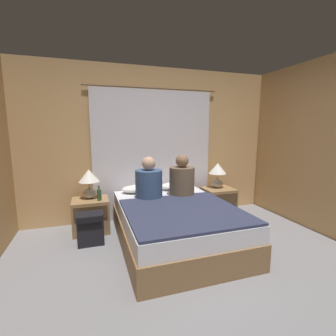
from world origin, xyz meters
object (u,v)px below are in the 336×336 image
Objects in this scene: lamp_right at (218,172)px; backpack_on_floor at (90,227)px; lamp_left at (89,180)px; pillow_right at (176,186)px; person_left_in_bed at (149,182)px; bed at (175,224)px; handbag_on_floor at (231,218)px; pillow_left at (139,189)px; nightstand_left at (91,215)px; nightstand_right at (218,202)px; person_right_in_bed at (182,179)px; beer_bottle_on_left_stand at (99,195)px.

backpack_on_floor is at bearing -167.64° from lamp_right.
pillow_right is (1.37, 0.03, -0.19)m from lamp_left.
person_left_in_bed is (0.81, -0.35, -0.01)m from lamp_left.
bed is 5.60× the size of handbag_on_floor.
lamp_left is 1.23× the size of handbag_on_floor.
person_left_in_bed reaches higher than handbag_on_floor.
pillow_left reaches higher than backpack_on_floor.
nightstand_left is 1.45× the size of handbag_on_floor.
nightstand_right reaches higher than backpack_on_floor.
bed is at bearing -68.56° from pillow_left.
backpack_on_floor is (-2.13, -0.47, -0.53)m from lamp_right.
nightstand_left is 0.92× the size of pillow_right.
nightstand_right is at bearing 12.60° from person_left_in_bed.
nightstand_right is at bearing -90.00° from lamp_right.
pillow_right is 0.43m from person_right_in_bed.
pillow_right is at bearing 19.57° from backpack_on_floor.
backpack_on_floor is 2.11m from handbag_on_floor.
nightstand_right is 1.18× the size of lamp_right.
pillow_left reaches higher than handbag_on_floor.
nightstand_right is at bearing 2.67° from beer_bottle_on_left_stand.
pillow_left is (-1.37, 0.08, 0.33)m from nightstand_right.
pillow_right is at bearing 68.56° from bed.
bed is 1.41m from lamp_left.
handbag_on_floor is at bearing -6.92° from person_left_in_bed.
lamp_left is at bearing 129.70° from beer_bottle_on_left_stand.
bed is 3.87× the size of nightstand_left.
lamp_left reaches higher than handbag_on_floor.
backpack_on_floor is (-1.33, -0.11, -0.53)m from person_right_in_bed.
pillow_left is at bearing 178.95° from lamp_right.
pillow_left is 1.33× the size of backpack_on_floor.
backpack_on_floor is at bearing -147.08° from pillow_left.
beer_bottle_on_left_stand is at bearing 65.98° from backpack_on_floor.
lamp_left is at bearing 90.00° from nightstand_left.
nightstand_left reaches higher than handbag_on_floor.
lamp_right is at bearing 23.74° from person_right_in_bed.
lamp_left is 0.71m from backpack_on_floor.
pillow_left is 0.91× the size of person_left_in_bed.
person_right_in_bed is at bearing -156.26° from lamp_right.
nightstand_right is 0.52m from lamp_right.
bed is 9.13× the size of beer_bottle_on_left_stand.
lamp_right reaches higher than beer_bottle_on_left_stand.
lamp_right is 2.00× the size of beer_bottle_on_left_stand.
lamp_right is 2.01m from beer_bottle_on_left_stand.
person_right_in_bed is at bearing -159.94° from nightstand_right.
lamp_right is at bearing 0.00° from lamp_left.
handbag_on_floor is at bearing -11.36° from person_right_in_bed.
pillow_left reaches higher than bed.
person_right_in_bed reaches higher than pillow_left.
bed is 3.87× the size of nightstand_right.
nightstand_left is 1.00× the size of nightstand_right.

